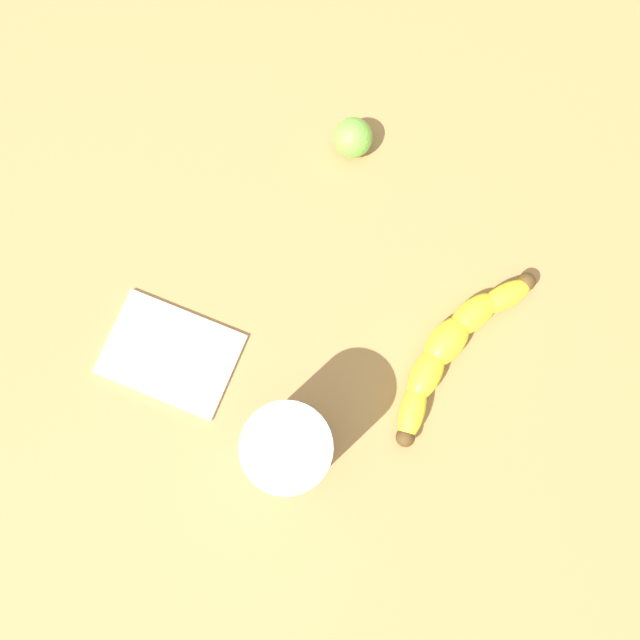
# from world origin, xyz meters

# --- Properties ---
(wooden_tabletop) EXTENTS (1.20, 1.20, 0.03)m
(wooden_tabletop) POSITION_xyz_m (0.00, 0.00, 0.01)
(wooden_tabletop) COLOR #A57D48
(wooden_tabletop) RESTS_ON ground
(banana) EXTENTS (0.19, 0.17, 0.04)m
(banana) POSITION_xyz_m (-0.13, 0.04, 0.05)
(banana) COLOR yellow
(banana) RESTS_ON wooden_tabletop
(smoothie_glass) EXTENTS (0.09, 0.09, 0.13)m
(smoothie_glass) POSITION_xyz_m (0.06, 0.12, 0.09)
(smoothie_glass) COLOR silver
(smoothie_glass) RESTS_ON wooden_tabletop
(lime_fruit) EXTENTS (0.05, 0.05, 0.05)m
(lime_fruit) POSITION_xyz_m (-0.06, -0.21, 0.05)
(lime_fruit) COLOR #75C142
(lime_fruit) RESTS_ON wooden_tabletop
(folded_napkin) EXTENTS (0.18, 0.16, 0.01)m
(folded_napkin) POSITION_xyz_m (0.18, 0.00, 0.03)
(folded_napkin) COLOR white
(folded_napkin) RESTS_ON wooden_tabletop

